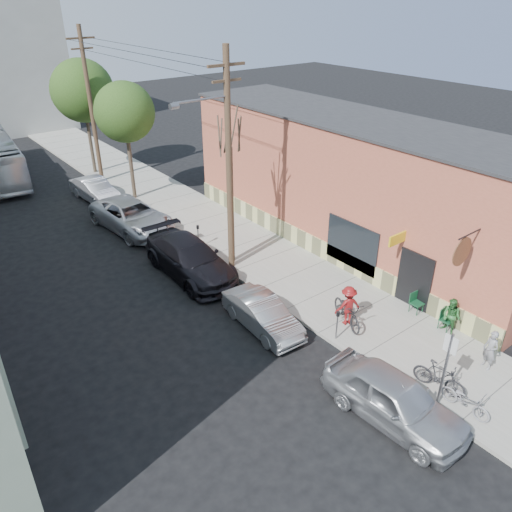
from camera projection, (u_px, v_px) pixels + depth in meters
ground at (280, 356)px, 18.51m from camera, size 120.00×120.00×0.00m
sidewalk at (211, 226)px, 28.41m from camera, size 4.50×58.00×0.15m
cafe_building at (352, 184)px, 25.30m from camera, size 6.60×20.20×6.61m
sign_post at (446, 363)px, 15.40m from camera, size 0.07×0.45×2.80m
parking_meter_near at (337, 321)px, 18.81m from camera, size 0.14×0.14×1.24m
parking_meter_far at (198, 233)px, 25.59m from camera, size 0.14×0.14×1.24m
utility_pole_near at (228, 161)px, 21.74m from camera, size 3.57×0.28×10.00m
utility_pole_far at (91, 105)px, 32.60m from camera, size 1.80×0.28×10.00m
tree_bare at (231, 207)px, 23.37m from camera, size 0.24×0.24×5.73m
tree_leafy_mid at (125, 112)px, 29.64m from camera, size 3.60×3.60×7.21m
tree_leafy_far at (82, 91)px, 33.98m from camera, size 4.25×4.25×7.88m
patio_chair_a at (417, 303)px, 20.56m from camera, size 0.54×0.54×0.88m
patio_chair_b at (446, 320)px, 19.54m from camera, size 0.55×0.55×0.88m
patron_grey at (490, 350)px, 17.39m from camera, size 0.52×0.64×1.53m
patron_green at (451, 316)px, 19.19m from camera, size 0.60×0.75×1.50m
cyclist at (348, 305)px, 19.71m from camera, size 1.22×0.93×1.68m
cyclist_bike at (347, 311)px, 19.84m from camera, size 1.46×2.28×1.13m
parked_bike_a at (439, 377)px, 16.51m from camera, size 0.84×1.86×1.08m
parked_bike_b at (466, 400)px, 15.71m from camera, size 0.60×1.67×0.88m
car_0 at (394, 399)px, 15.46m from camera, size 2.18×4.86×1.62m
car_1 at (263, 314)px, 19.75m from camera, size 1.63×4.08×1.32m
car_2 at (190, 258)px, 23.42m from camera, size 2.49×5.91×1.70m
car_3 at (132, 216)px, 27.89m from camera, size 3.20×6.03×1.61m
car_4 at (95, 190)px, 31.83m from camera, size 1.90×4.39×1.41m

